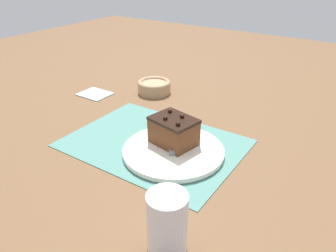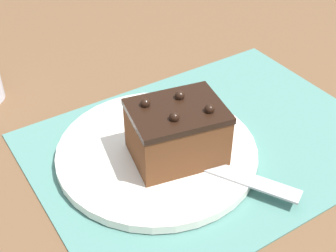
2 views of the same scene
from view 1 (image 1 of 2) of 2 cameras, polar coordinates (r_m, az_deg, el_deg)
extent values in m
plane|color=brown|center=(0.89, -2.42, -3.06)|extent=(3.00, 3.00, 0.00)
cube|color=slate|center=(0.89, -2.43, -2.95)|extent=(0.46, 0.34, 0.00)
cylinder|color=white|center=(0.84, 0.94, -4.31)|extent=(0.26, 0.26, 0.01)
cube|color=brown|center=(0.85, 0.99, -1.11)|extent=(0.12, 0.10, 0.06)
cube|color=black|center=(0.83, 1.01, 1.08)|extent=(0.13, 0.11, 0.01)
sphere|color=black|center=(0.79, 1.75, 0.37)|extent=(0.01, 0.01, 0.01)
sphere|color=black|center=(0.83, 2.47, 1.72)|extent=(0.01, 0.01, 0.01)
sphere|color=black|center=(0.82, -0.46, 1.38)|extent=(0.01, 0.01, 0.01)
sphere|color=black|center=(0.86, 0.33, 2.64)|extent=(0.01, 0.01, 0.01)
cube|color=slate|center=(0.84, 1.03, -3.52)|extent=(0.05, 0.07, 0.01)
cube|color=#B7BABF|center=(0.94, 1.40, -0.26)|extent=(0.09, 0.14, 0.00)
cylinder|color=white|center=(0.57, -0.13, -16.58)|extent=(0.07, 0.07, 0.12)
cylinder|color=tan|center=(1.22, -2.42, 6.67)|extent=(0.12, 0.12, 0.04)
torus|color=tan|center=(1.21, -2.44, 7.51)|extent=(0.12, 0.12, 0.02)
cube|color=silver|center=(1.23, -12.61, 5.54)|extent=(0.11, 0.09, 0.01)
camera|label=2|loc=(1.01, 27.39, 22.43)|focal=50.00mm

